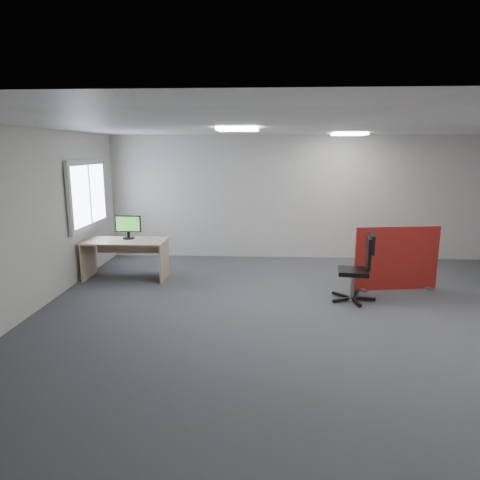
{
  "coord_description": "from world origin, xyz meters",
  "views": [
    {
      "loc": [
        -1.12,
        -5.94,
        2.36
      ],
      "look_at": [
        -1.47,
        0.56,
        1.0
      ],
      "focal_mm": 32.0,
      "sensor_mm": 36.0,
      "label": 1
    }
  ],
  "objects_px": {
    "red_divider": "(397,259)",
    "monitor_second": "(128,226)",
    "office_chair": "(361,264)",
    "second_desk": "(126,249)"
  },
  "relations": [
    {
      "from": "second_desk",
      "to": "monitor_second",
      "type": "distance_m",
      "value": 0.44
    },
    {
      "from": "monitor_second",
      "to": "second_desk",
      "type": "bearing_deg",
      "value": -101.39
    },
    {
      "from": "second_desk",
      "to": "monitor_second",
      "type": "bearing_deg",
      "value": 77.96
    },
    {
      "from": "second_desk",
      "to": "monitor_second",
      "type": "relative_size",
      "value": 3.11
    },
    {
      "from": "red_divider",
      "to": "monitor_second",
      "type": "xyz_separation_m",
      "value": [
        -4.84,
        0.57,
        0.43
      ]
    },
    {
      "from": "second_desk",
      "to": "red_divider",
      "type": "bearing_deg",
      "value": -5.33
    },
    {
      "from": "red_divider",
      "to": "monitor_second",
      "type": "distance_m",
      "value": 4.89
    },
    {
      "from": "monitor_second",
      "to": "office_chair",
      "type": "xyz_separation_m",
      "value": [
        4.09,
        -1.19,
        -0.36
      ]
    },
    {
      "from": "office_chair",
      "to": "second_desk",
      "type": "bearing_deg",
      "value": 173.68
    },
    {
      "from": "second_desk",
      "to": "office_chair",
      "type": "height_order",
      "value": "office_chair"
    }
  ]
}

